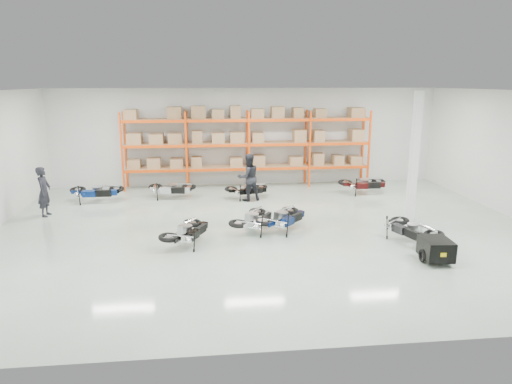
{
  "coord_description": "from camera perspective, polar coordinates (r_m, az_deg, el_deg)",
  "views": [
    {
      "loc": [
        -1.88,
        -14.33,
        4.82
      ],
      "look_at": [
        -0.24,
        0.8,
        1.1
      ],
      "focal_mm": 32.0,
      "sensor_mm": 36.0,
      "label": 1
    }
  ],
  "objects": [
    {
      "name": "moto_black_far_left",
      "position": [
        13.84,
        -8.57,
        -4.44
      ],
      "size": [
        1.56,
        1.96,
        1.14
      ],
      "primitive_type": null,
      "rotation": [
        0.0,
        -0.09,
        2.68
      ],
      "color": "black",
      "rests_on": "ground"
    },
    {
      "name": "structural_column",
      "position": [
        16.63,
        19.16,
        4.09
      ],
      "size": [
        0.25,
        0.25,
        4.5
      ],
      "primitive_type": "cube",
      "color": "white",
      "rests_on": "ground"
    },
    {
      "name": "moto_back_d",
      "position": [
        20.46,
        13.32,
        1.35
      ],
      "size": [
        1.85,
        0.94,
        1.19
      ],
      "primitive_type": null,
      "rotation": [
        0.0,
        -0.09,
        1.59
      ],
      "color": "#390B0C",
      "rests_on": "ground"
    },
    {
      "name": "moto_silver_left",
      "position": [
        14.88,
        -0.22,
        -2.97
      ],
      "size": [
        1.67,
        1.98,
        1.15
      ],
      "primitive_type": null,
      "rotation": [
        0.0,
        -0.09,
        2.6
      ],
      "color": "silver",
      "rests_on": "ground"
    },
    {
      "name": "person_left",
      "position": [
        18.22,
        -24.97,
        0.04
      ],
      "size": [
        0.47,
        0.68,
        1.82
      ],
      "primitive_type": "imported",
      "rotation": [
        0.0,
        0.0,
        1.52
      ],
      "color": "black",
      "rests_on": "ground"
    },
    {
      "name": "room",
      "position": [
        14.67,
        1.28,
        3.65
      ],
      "size": [
        18.0,
        18.0,
        18.0
      ],
      "color": "#B4C8B8",
      "rests_on": "ground"
    },
    {
      "name": "person_back",
      "position": [
        18.67,
        -0.95,
        1.84
      ],
      "size": [
        1.13,
        0.99,
        1.95
      ],
      "primitive_type": "imported",
      "rotation": [
        0.0,
        0.0,
        3.46
      ],
      "color": "black",
      "rests_on": "ground"
    },
    {
      "name": "moto_back_b",
      "position": [
        19.45,
        -10.58,
        0.76
      ],
      "size": [
        1.84,
        1.1,
        1.12
      ],
      "primitive_type": null,
      "rotation": [
        0.0,
        -0.09,
        1.43
      ],
      "color": "silver",
      "rests_on": "ground"
    },
    {
      "name": "moto_touring_right",
      "position": [
        14.69,
        18.78,
        -3.96
      ],
      "size": [
        1.37,
        1.94,
        1.14
      ],
      "primitive_type": null,
      "rotation": [
        0.0,
        -0.09,
        0.31
      ],
      "color": "black",
      "rests_on": "ground"
    },
    {
      "name": "trailer",
      "position": [
        13.39,
        21.57,
        -6.63
      ],
      "size": [
        0.82,
        1.56,
        0.65
      ],
      "rotation": [
        0.0,
        0.0,
        -0.07
      ],
      "color": "black",
      "rests_on": "ground"
    },
    {
      "name": "pallet_rack",
      "position": [
        21.02,
        -1.0,
        6.73
      ],
      "size": [
        11.28,
        0.98,
        3.62
      ],
      "color": "#FB4C0D",
      "rests_on": "ground"
    },
    {
      "name": "moto_blue_centre",
      "position": [
        14.99,
        3.43,
        -2.79
      ],
      "size": [
        1.92,
        1.96,
        1.19
      ],
      "primitive_type": null,
      "rotation": [
        0.0,
        -0.09,
        2.39
      ],
      "color": "#061643",
      "rests_on": "ground"
    },
    {
      "name": "moto_back_a",
      "position": [
        19.62,
        -19.41,
        0.43
      ],
      "size": [
        1.89,
        0.97,
        1.21
      ],
      "primitive_type": null,
      "rotation": [
        0.0,
        -0.09,
        1.54
      ],
      "color": "navy",
      "rests_on": "ground"
    },
    {
      "name": "moto_back_c",
      "position": [
        19.1,
        -1.07,
        0.63
      ],
      "size": [
        1.72,
        1.09,
        1.03
      ],
      "primitive_type": null,
      "rotation": [
        0.0,
        -0.09,
        1.77
      ],
      "color": "black",
      "rests_on": "ground"
    }
  ]
}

